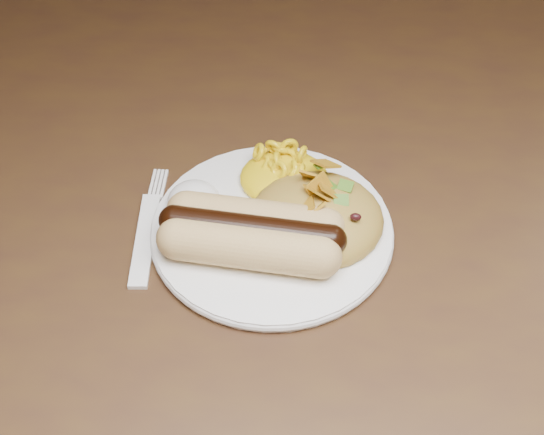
{
  "coord_description": "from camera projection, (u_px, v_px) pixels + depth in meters",
  "views": [
    {
      "loc": [
        -0.09,
        -0.55,
        1.21
      ],
      "look_at": [
        -0.11,
        -0.14,
        0.77
      ],
      "focal_mm": 50.0,
      "sensor_mm": 36.0,
      "label": 1
    }
  ],
  "objects": [
    {
      "name": "plate",
      "position": [
        272.0,
        230.0,
        0.62
      ],
      "size": [
        0.21,
        0.21,
        0.01
      ],
      "primitive_type": "cylinder",
      "rotation": [
        0.0,
        0.0,
        -0.09
      ],
      "color": "white",
      "rests_on": "table"
    },
    {
      "name": "mac_and_cheese",
      "position": [
        284.0,
        169.0,
        0.64
      ],
      "size": [
        0.09,
        0.08,
        0.03
      ],
      "primitive_type": "ellipsoid",
      "rotation": [
        0.0,
        0.0,
        0.23
      ],
      "color": "yellow",
      "rests_on": "plate"
    },
    {
      "name": "sour_cream",
      "position": [
        193.0,
        196.0,
        0.62
      ],
      "size": [
        0.05,
        0.05,
        0.03
      ],
      "primitive_type": "ellipsoid",
      "rotation": [
        0.0,
        0.0,
        0.18
      ],
      "color": "white",
      "rests_on": "plate"
    },
    {
      "name": "hotdog",
      "position": [
        252.0,
        233.0,
        0.59
      ],
      "size": [
        0.13,
        0.08,
        0.03
      ],
      "rotation": [
        0.0,
        0.0,
        -0.11
      ],
      "color": "#E8D580",
      "rests_on": "plate"
    },
    {
      "name": "fork",
      "position": [
        145.0,
        239.0,
        0.62
      ],
      "size": [
        0.03,
        0.13,
        0.0
      ],
      "primitive_type": "cube",
      "rotation": [
        0.0,
        0.0,
        0.05
      ],
      "color": "white",
      "rests_on": "table"
    },
    {
      "name": "table",
      "position": [
        388.0,
        202.0,
        0.78
      ],
      "size": [
        1.6,
        0.9,
        0.75
      ],
      "color": "#432C14",
      "rests_on": "floor"
    },
    {
      "name": "taco_salad",
      "position": [
        317.0,
        209.0,
        0.6
      ],
      "size": [
        0.11,
        0.1,
        0.05
      ],
      "rotation": [
        0.0,
        0.0,
        -0.07
      ],
      "color": "#CA6225",
      "rests_on": "plate"
    }
  ]
}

